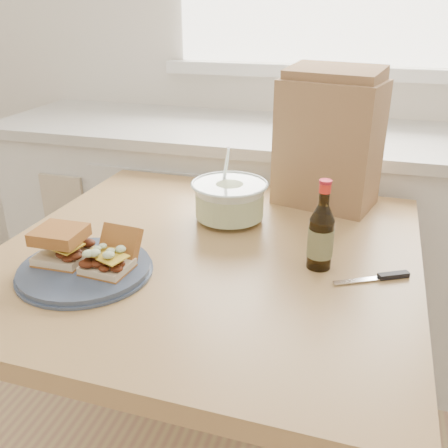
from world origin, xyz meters
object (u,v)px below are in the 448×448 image
(paper_bag, at_px, (329,144))
(plate, at_px, (85,270))
(beer_bottle, at_px, (321,236))
(coleslaw_bowl, at_px, (229,202))
(dining_table, at_px, (208,291))

(paper_bag, bearing_deg, plate, -114.24)
(plate, distance_m, paper_bag, 0.76)
(plate, relative_size, paper_bag, 0.81)
(plate, bearing_deg, paper_bag, 51.45)
(beer_bottle, bearing_deg, plate, -164.52)
(plate, relative_size, coleslaw_bowl, 1.38)
(plate, xyz_separation_m, paper_bag, (0.46, 0.58, 0.17))
(coleslaw_bowl, height_order, beer_bottle, same)
(coleslaw_bowl, xyz_separation_m, paper_bag, (0.24, 0.21, 0.13))
(coleslaw_bowl, bearing_deg, beer_bottle, -36.40)
(dining_table, distance_m, beer_bottle, 0.34)
(beer_bottle, xyz_separation_m, paper_bag, (-0.03, 0.40, 0.10))
(dining_table, bearing_deg, paper_bag, 59.63)
(plate, bearing_deg, beer_bottle, 19.74)
(dining_table, bearing_deg, plate, -138.70)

